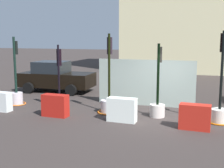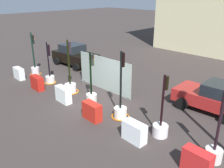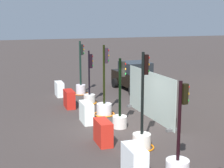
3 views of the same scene
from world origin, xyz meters
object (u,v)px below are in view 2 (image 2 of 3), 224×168
object	(u,v)px
traffic_light_5	(161,126)
construction_barrier_1	(37,83)
construction_barrier_4	(134,132)
traffic_light_2	(70,85)
construction_barrier_3	(92,111)
traffic_light_3	(91,93)
construction_barrier_5	(197,162)
traffic_light_1	(50,77)
car_red_compact	(215,97)
construction_barrier_0	(19,73)
traffic_light_0	(35,67)
traffic_light_6	(215,148)
car_black_sedan	(75,55)
traffic_light_4	(121,107)
construction_barrier_2	(63,95)

from	to	relation	value
traffic_light_5	construction_barrier_1	world-z (taller)	traffic_light_5
traffic_light_5	construction_barrier_4	xyz separation A→B (m)	(-0.54, -1.12, -0.06)
traffic_light_2	construction_barrier_3	world-z (taller)	traffic_light_2
construction_barrier_3	construction_barrier_4	world-z (taller)	construction_barrier_3
traffic_light_3	construction_barrier_5	world-z (taller)	traffic_light_3
traffic_light_1	car_red_compact	size ratio (longest dim) A/B	0.72
traffic_light_2	construction_barrier_0	xyz separation A→B (m)	(-4.57, -1.20, -0.07)
traffic_light_0	traffic_light_5	xyz separation A→B (m)	(11.36, -0.18, -0.10)
traffic_light_6	construction_barrier_4	bearing A→B (deg)	-158.62
traffic_light_0	construction_barrier_3	bearing A→B (deg)	-9.49
construction_barrier_0	traffic_light_6	bearing A→B (deg)	4.79
traffic_light_6	car_black_sedan	world-z (taller)	traffic_light_6
construction_barrier_0	construction_barrier_5	world-z (taller)	construction_barrier_5
traffic_light_4	traffic_light_0	bearing A→B (deg)	178.64
traffic_light_3	construction_barrier_5	bearing A→B (deg)	-9.13
traffic_light_2	traffic_light_6	xyz separation A→B (m)	(9.04, -0.06, 0.06)
traffic_light_5	construction_barrier_5	bearing A→B (deg)	-25.48
construction_barrier_0	car_black_sedan	world-z (taller)	car_black_sedan
construction_barrier_1	traffic_light_5	bearing A→B (deg)	7.83
traffic_light_5	traffic_light_6	size ratio (longest dim) A/B	0.95
traffic_light_1	construction_barrier_4	bearing A→B (deg)	-7.70
construction_barrier_1	construction_barrier_4	xyz separation A→B (m)	(8.01, 0.06, -0.01)
traffic_light_5	construction_barrier_2	world-z (taller)	traffic_light_5
traffic_light_3	traffic_light_6	xyz separation A→B (m)	(7.01, -0.05, -0.03)
traffic_light_3	car_red_compact	world-z (taller)	traffic_light_3
traffic_light_4	car_black_sedan	bearing A→B (deg)	156.69
construction_barrier_3	car_red_compact	xyz separation A→B (m)	(3.81, 5.11, 0.34)
traffic_light_1	traffic_light_4	xyz separation A→B (m)	(6.67, -0.06, 0.11)
traffic_light_3	construction_barrier_5	distance (m)	6.94
construction_barrier_3	car_black_sedan	world-z (taller)	car_black_sedan
traffic_light_4	car_red_compact	size ratio (longest dim) A/B	0.87
traffic_light_0	traffic_light_1	bearing A→B (deg)	-3.75
traffic_light_3	car_red_compact	bearing A→B (deg)	36.02
traffic_light_5	construction_barrier_2	xyz separation A→B (m)	(-5.82, -1.05, -0.04)
traffic_light_1	traffic_light_6	bearing A→B (deg)	-0.09
construction_barrier_5	construction_barrier_0	bearing A→B (deg)	-179.62
traffic_light_2	construction_barrier_2	distance (m)	1.42
traffic_light_0	car_red_compact	bearing A→B (deg)	17.32
traffic_light_6	car_red_compact	world-z (taller)	traffic_light_6
traffic_light_0	construction_barrier_5	xyz separation A→B (m)	(13.54, -1.22, -0.14)
traffic_light_5	traffic_light_6	bearing A→B (deg)	0.27
traffic_light_6	construction_barrier_2	world-z (taller)	traffic_light_6
construction_barrier_1	car_black_sedan	distance (m)	5.68
traffic_light_1	traffic_light_3	size ratio (longest dim) A/B	0.97
construction_barrier_4	construction_barrier_5	size ratio (longest dim) A/B	1.04
traffic_light_2	construction_barrier_1	distance (m)	2.23
traffic_light_5	traffic_light_4	bearing A→B (deg)	-179.23
traffic_light_6	construction_barrier_5	xyz separation A→B (m)	(-0.15, -1.05, -0.10)
traffic_light_0	construction_barrier_0	size ratio (longest dim) A/B	2.99
construction_barrier_1	construction_barrier_5	xyz separation A→B (m)	(10.74, 0.14, 0.01)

